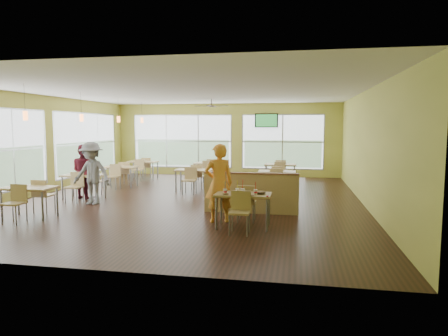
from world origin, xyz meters
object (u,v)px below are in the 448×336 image
Objects in this scene: main_table at (243,199)px; man_plaid at (219,183)px; food_basket at (260,193)px; half_wall_divider at (251,193)px.

man_plaid is at bearing 147.59° from main_table.
food_basket is at bearing 138.17° from man_plaid.
man_plaid is at bearing -120.24° from half_wall_divider.
man_plaid reaches higher than main_table.
food_basket is (0.98, -0.38, -0.13)m from man_plaid.
food_basket is (0.37, -1.44, 0.26)m from half_wall_divider.
half_wall_divider is at bearing 104.32° from food_basket.
man_plaid is 1.06m from food_basket.
main_table is 6.44× the size of food_basket.
man_plaid is at bearing 158.76° from food_basket.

